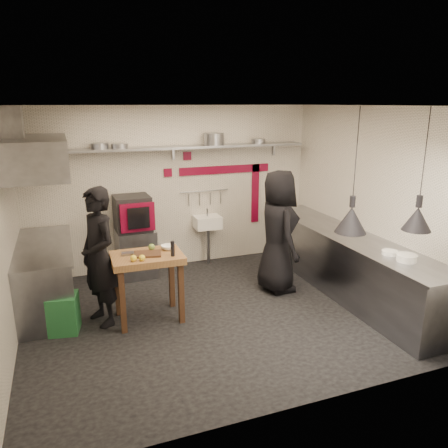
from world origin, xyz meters
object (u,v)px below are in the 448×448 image
object	(u,v)px
oven_stand	(136,253)
chef_left	(99,257)
green_bin	(64,313)
chef_right	(278,232)
prep_table	(148,287)
combi_oven	(132,213)

from	to	relation	value
oven_stand	chef_left	world-z (taller)	chef_left
green_bin	chef_right	world-z (taller)	chef_right
prep_table	chef_left	xyz separation A→B (m)	(-0.60, 0.13, 0.46)
green_bin	chef_right	size ratio (longest dim) A/B	0.27
oven_stand	combi_oven	bearing A→B (deg)	137.76
prep_table	oven_stand	bearing A→B (deg)	87.37
prep_table	chef_right	distance (m)	2.14
combi_oven	chef_right	xyz separation A→B (m)	(1.98, -1.33, -0.15)
combi_oven	green_bin	xyz separation A→B (m)	(-1.17, -1.58, -0.84)
combi_oven	chef_right	bearing A→B (deg)	-35.28
prep_table	chef_left	bearing A→B (deg)	169.08
combi_oven	green_bin	bearing A→B (deg)	-127.97
combi_oven	chef_left	bearing A→B (deg)	-115.98
prep_table	chef_left	distance (m)	0.76
oven_stand	chef_left	size ratio (longest dim) A/B	0.44
green_bin	chef_left	bearing A→B (deg)	10.95
oven_stand	chef_left	distance (m)	1.70
green_bin	prep_table	world-z (taller)	prep_table
oven_stand	chef_right	size ratio (longest dim) A/B	0.42
oven_stand	chef_right	xyz separation A→B (m)	(1.96, -1.31, 0.54)
chef_left	chef_right	world-z (taller)	chef_right
oven_stand	prep_table	distance (m)	1.59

